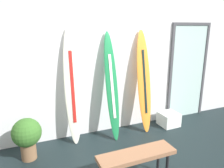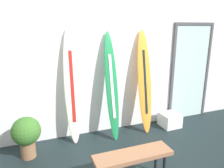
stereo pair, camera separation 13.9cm
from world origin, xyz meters
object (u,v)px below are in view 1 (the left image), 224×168
surfboard_ivory (72,87)px  glass_door (188,70)px  display_block_left (169,119)px  surfboard_emerald (112,86)px  surfboard_sunset (144,82)px  potted_plant (27,135)px  bench (137,157)px

surfboard_ivory → glass_door: (2.79, 0.17, 0.07)m
display_block_left → glass_door: glass_door is taller
surfboard_emerald → surfboard_sunset: (0.73, 0.03, 0.00)m
display_block_left → glass_door: bearing=24.0°
surfboard_emerald → surfboard_sunset: bearing=2.3°
potted_plant → glass_door: bearing=7.2°
surfboard_sunset → glass_door: bearing=10.0°
surfboard_ivory → potted_plant: surfboard_ivory is taller
surfboard_ivory → bench: (0.52, -1.49, -0.65)m
surfboard_emerald → glass_door: glass_door is taller
surfboard_ivory → bench: size_ratio=1.97×
surfboard_sunset → glass_door: glass_door is taller
surfboard_emerald → potted_plant: surfboard_emerald is taller
glass_door → bench: 2.90m
glass_door → potted_plant: size_ratio=3.12×
display_block_left → bench: size_ratio=0.37×
surfboard_ivory → surfboard_sunset: (1.46, -0.06, -0.04)m
surfboard_emerald → display_block_left: surfboard_emerald is taller
potted_plant → bench: potted_plant is taller
surfboard_emerald → potted_plant: 1.69m
surfboard_ivory → potted_plant: (-0.84, -0.29, -0.64)m
potted_plant → surfboard_emerald: bearing=7.1°
bench → surfboard_ivory: bearing=109.5°
surfboard_sunset → bench: (-0.94, -1.42, -0.61)m
surfboard_ivory → glass_door: glass_door is taller
surfboard_ivory → surfboard_sunset: surfboard_ivory is taller
surfboard_sunset → display_block_left: surfboard_sunset is taller
surfboard_ivory → glass_door: size_ratio=0.97×
surfboard_ivory → glass_door: 2.80m
surfboard_sunset → glass_door: 1.35m
surfboard_ivory → surfboard_emerald: size_ratio=1.04×
surfboard_emerald → surfboard_sunset: 0.73m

